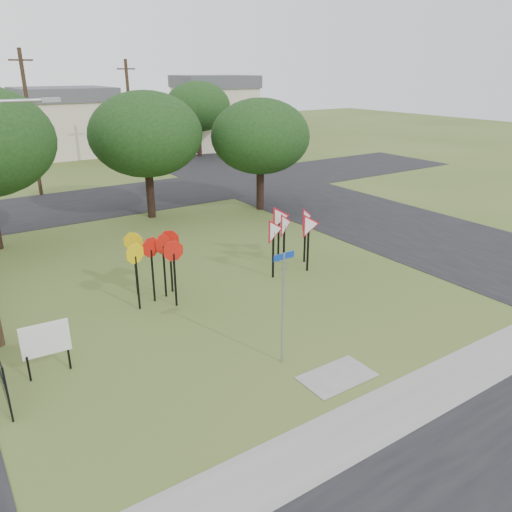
{
  "coord_description": "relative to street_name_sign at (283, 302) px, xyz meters",
  "views": [
    {
      "loc": [
        -8.21,
        -10.69,
        7.8
      ],
      "look_at": [
        0.98,
        3.0,
        1.6
      ],
      "focal_mm": 35.0,
      "sensor_mm": 36.0,
      "label": 1
    }
  ],
  "objects": [
    {
      "name": "ground",
      "position": [
        0.8,
        0.96,
        -1.87
      ],
      "size": [
        140.0,
        140.0,
        0.0
      ],
      "primitive_type": "plane",
      "color": "#425821"
    },
    {
      "name": "sidewalk",
      "position": [
        0.8,
        -3.24,
        -1.86
      ],
      "size": [
        30.0,
        1.6,
        0.02
      ],
      "primitive_type": "cube",
      "color": "gray",
      "rests_on": "ground"
    },
    {
      "name": "planting_strip",
      "position": [
        0.8,
        -4.44,
        -1.86
      ],
      "size": [
        30.0,
        0.8,
        0.02
      ],
      "primitive_type": "cube",
      "color": "#425821",
      "rests_on": "ground"
    },
    {
      "name": "street_right",
      "position": [
        12.8,
        10.96,
        -1.86
      ],
      "size": [
        8.0,
        50.0,
        0.02
      ],
      "primitive_type": "cube",
      "color": "black",
      "rests_on": "ground"
    },
    {
      "name": "street_far",
      "position": [
        0.8,
        20.96,
        -1.86
      ],
      "size": [
        60.0,
        8.0,
        0.02
      ],
      "primitive_type": "cube",
      "color": "black",
      "rests_on": "ground"
    },
    {
      "name": "curb_pad",
      "position": [
        0.8,
        -1.44,
        -1.86
      ],
      "size": [
        2.0,
        1.2,
        0.02
      ],
      "primitive_type": "cube",
      "color": "gray",
      "rests_on": "ground"
    },
    {
      "name": "street_name_sign",
      "position": [
        0.0,
        0.0,
        0.0
      ],
      "size": [
        0.68,
        0.07,
        3.29
      ],
      "color": "gray",
      "rests_on": "ground"
    },
    {
      "name": "stop_sign_cluster",
      "position": [
        -1.26,
        5.78,
        -0.08
      ],
      "size": [
        2.26,
        1.95,
        2.41
      ],
      "color": "black",
      "rests_on": "ground"
    },
    {
      "name": "yield_sign_cluster",
      "position": [
        4.54,
        5.56,
        -0.03
      ],
      "size": [
        3.15,
        1.67,
        2.51
      ],
      "color": "black",
      "rests_on": "ground"
    },
    {
      "name": "info_board",
      "position": [
        -5.6,
        3.0,
        -0.84
      ],
      "size": [
        1.25,
        0.12,
        1.56
      ],
      "color": "black",
      "rests_on": "ground"
    },
    {
      "name": "far_pole_a",
      "position": [
        -1.2,
        24.96,
        2.73
      ],
      "size": [
        1.4,
        0.24,
        9.0
      ],
      "color": "#3D2C1C",
      "rests_on": "ground"
    },
    {
      "name": "far_pole_b",
      "position": [
        6.8,
        28.96,
        2.48
      ],
      "size": [
        1.4,
        0.24,
        8.5
      ],
      "color": "#3D2C1C",
      "rests_on": "ground"
    },
    {
      "name": "house_mid",
      "position": [
        4.8,
        40.96,
        1.28
      ],
      "size": [
        8.4,
        8.4,
        6.2
      ],
      "color": "beige",
      "rests_on": "ground"
    },
    {
      "name": "house_right",
      "position": [
        18.8,
        36.96,
        1.78
      ],
      "size": [
        8.3,
        8.3,
        7.2
      ],
      "color": "beige",
      "rests_on": "ground"
    },
    {
      "name": "tree_near_mid",
      "position": [
        2.8,
        15.96,
        2.67
      ],
      "size": [
        6.0,
        6.0,
        6.8
      ],
      "color": "black",
      "rests_on": "ground"
    },
    {
      "name": "tree_near_right",
      "position": [
        8.8,
        13.96,
        2.35
      ],
      "size": [
        5.6,
        5.6,
        6.33
      ],
      "color": "black",
      "rests_on": "ground"
    },
    {
      "name": "tree_far_right",
      "position": [
        14.8,
        32.96,
        2.67
      ],
      "size": [
        6.0,
        6.0,
        6.8
      ],
      "color": "black",
      "rests_on": "ground"
    }
  ]
}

